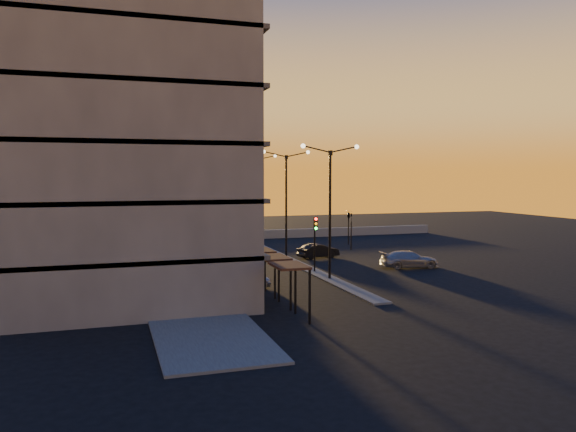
% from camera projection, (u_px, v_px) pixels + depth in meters
% --- Properties ---
extents(ground, '(120.00, 120.00, 0.00)m').
position_uv_depth(ground, '(330.00, 280.00, 39.47)').
color(ground, black).
rests_on(ground, ground).
extents(sidewalk_west, '(5.00, 40.00, 0.12)m').
position_uv_depth(sidewalk_west, '(172.00, 278.00, 40.03)').
color(sidewalk_west, '#4C4C4A').
rests_on(sidewalk_west, ground).
extents(median, '(1.20, 36.00, 0.12)m').
position_uv_depth(median, '(286.00, 259.00, 48.95)').
color(median, '#4C4C4A').
rests_on(median, ground).
extents(parapet, '(44.00, 0.50, 1.00)m').
position_uv_depth(parapet, '(260.00, 235.00, 64.71)').
color(parapet, gray).
rests_on(parapet, ground).
extents(building, '(14.35, 17.08, 25.00)m').
position_uv_depth(building, '(118.00, 101.00, 34.31)').
color(building, '#605B55').
rests_on(building, ground).
extents(streetlamp_near, '(4.32, 0.32, 9.51)m').
position_uv_depth(streetlamp_near, '(330.00, 201.00, 39.06)').
color(streetlamp_near, black).
rests_on(streetlamp_near, ground).
extents(streetlamp_mid, '(4.32, 0.32, 9.51)m').
position_uv_depth(streetlamp_mid, '(286.00, 196.00, 48.55)').
color(streetlamp_mid, black).
rests_on(streetlamp_mid, ground).
extents(streetlamp_far, '(4.32, 0.32, 9.51)m').
position_uv_depth(streetlamp_far, '(257.00, 192.00, 58.03)').
color(streetlamp_far, black).
rests_on(streetlamp_far, ground).
extents(traffic_light_main, '(0.28, 0.44, 4.25)m').
position_uv_depth(traffic_light_main, '(315.00, 235.00, 41.99)').
color(traffic_light_main, black).
rests_on(traffic_light_main, ground).
extents(signal_east_a, '(0.13, 0.16, 3.60)m').
position_uv_depth(signal_east_a, '(351.00, 230.00, 55.08)').
color(signal_east_a, black).
rests_on(signal_east_a, ground).
extents(signal_east_b, '(0.42, 1.99, 3.60)m').
position_uv_depth(signal_east_b, '(349.00, 215.00, 59.25)').
color(signal_east_b, black).
rests_on(signal_east_b, ground).
extents(car_hatchback, '(3.67, 1.51, 1.25)m').
position_uv_depth(car_hatchback, '(243.00, 279.00, 36.46)').
color(car_hatchback, '#AAABB2').
rests_on(car_hatchback, ground).
extents(car_sedan, '(4.01, 2.16, 1.25)m').
position_uv_depth(car_sedan, '(318.00, 251.00, 49.91)').
color(car_sedan, black).
rests_on(car_sedan, ground).
extents(car_wagon, '(4.85, 2.52, 1.34)m').
position_uv_depth(car_wagon, '(409.00, 259.00, 44.60)').
color(car_wagon, gray).
rests_on(car_wagon, ground).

